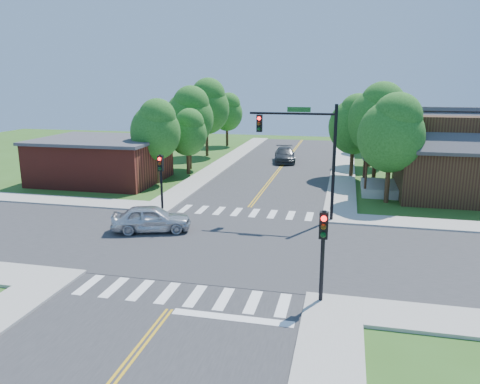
% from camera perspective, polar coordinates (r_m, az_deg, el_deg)
% --- Properties ---
extents(ground, '(100.00, 100.00, 0.00)m').
position_cam_1_polar(ground, '(25.20, -2.35, -6.42)').
color(ground, '#2F561B').
rests_on(ground, ground).
extents(road_ns, '(10.00, 90.00, 0.04)m').
position_cam_1_polar(road_ns, '(25.19, -2.35, -6.38)').
color(road_ns, '#2D2D30').
rests_on(road_ns, ground).
extents(road_ew, '(90.00, 10.00, 0.04)m').
position_cam_1_polar(road_ew, '(25.19, -2.35, -6.37)').
color(road_ew, '#2D2D30').
rests_on(road_ew, ground).
extents(intersection_patch, '(10.20, 10.20, 0.06)m').
position_cam_1_polar(intersection_patch, '(25.20, -2.35, -6.42)').
color(intersection_patch, '#2D2D30').
rests_on(intersection_patch, ground).
extents(sidewalk_ne, '(40.00, 40.00, 0.14)m').
position_cam_1_polar(sidewalk_ne, '(40.72, 26.11, 0.07)').
color(sidewalk_ne, '#9E9B93').
rests_on(sidewalk_ne, ground).
extents(sidewalk_nw, '(40.00, 40.00, 0.14)m').
position_cam_1_polar(sidewalk_nw, '(45.33, -16.57, 2.17)').
color(sidewalk_nw, '#9E9B93').
rests_on(sidewalk_nw, ground).
extents(crosswalk_north, '(8.85, 2.00, 0.01)m').
position_cam_1_polar(crosswalk_north, '(30.92, 0.66, -2.50)').
color(crosswalk_north, white).
rests_on(crosswalk_north, ground).
extents(crosswalk_south, '(8.85, 2.00, 0.01)m').
position_cam_1_polar(crosswalk_south, '(19.74, -7.18, -12.28)').
color(crosswalk_south, white).
rests_on(crosswalk_south, ground).
extents(centerline, '(0.30, 90.00, 0.01)m').
position_cam_1_polar(centerline, '(25.19, -2.35, -6.32)').
color(centerline, gold).
rests_on(centerline, ground).
extents(stop_bar, '(4.60, 0.45, 0.09)m').
position_cam_1_polar(stop_bar, '(17.91, -0.94, -15.20)').
color(stop_bar, white).
rests_on(stop_bar, ground).
extents(signal_mast_ne, '(5.30, 0.42, 7.20)m').
position_cam_1_polar(signal_mast_ne, '(28.76, 8.11, 5.93)').
color(signal_mast_ne, black).
rests_on(signal_mast_ne, ground).
extents(signal_pole_se, '(0.34, 0.42, 3.80)m').
position_cam_1_polar(signal_pole_se, '(18.22, 10.09, -5.73)').
color(signal_pole_se, black).
rests_on(signal_pole_se, ground).
extents(signal_pole_nw, '(0.34, 0.42, 3.80)m').
position_cam_1_polar(signal_pole_nw, '(31.36, -9.63, 2.46)').
color(signal_pole_nw, black).
rests_on(signal_pole_nw, ground).
extents(house_ne, '(13.05, 8.80, 7.11)m').
position_cam_1_polar(house_ne, '(38.47, 26.10, 4.31)').
color(house_ne, black).
rests_on(house_ne, ground).
extents(building_nw, '(10.40, 8.40, 3.73)m').
position_cam_1_polar(building_nw, '(41.99, -16.54, 3.81)').
color(building_nw, maroon).
rests_on(building_nw, ground).
extents(tree_e_a, '(4.59, 4.36, 7.80)m').
position_cam_1_polar(tree_e_a, '(34.26, 18.11, 7.05)').
color(tree_e_a, '#382314').
rests_on(tree_e_a, ground).
extents(tree_e_b, '(4.98, 4.73, 8.47)m').
position_cam_1_polar(tree_e_b, '(40.99, 16.56, 8.76)').
color(tree_e_b, '#382314').
rests_on(tree_e_b, ground).
extents(tree_e_c, '(4.44, 4.21, 7.54)m').
position_cam_1_polar(tree_e_c, '(48.58, 15.89, 8.76)').
color(tree_e_c, '#382314').
rests_on(tree_e_c, ground).
extents(tree_e_d, '(4.39, 4.17, 7.47)m').
position_cam_1_polar(tree_e_d, '(58.32, 16.23, 9.42)').
color(tree_e_d, '#382314').
rests_on(tree_e_d, ground).
extents(tree_w_a, '(4.19, 3.98, 7.12)m').
position_cam_1_polar(tree_w_a, '(39.62, -10.21, 7.66)').
color(tree_w_a, '#382314').
rests_on(tree_w_a, ground).
extents(tree_w_b, '(4.74, 4.50, 8.05)m').
position_cam_1_polar(tree_w_b, '(45.61, -6.17, 9.33)').
color(tree_w_b, '#382314').
rests_on(tree_w_b, ground).
extents(tree_w_c, '(5.17, 4.91, 8.79)m').
position_cam_1_polar(tree_w_c, '(53.45, -4.06, 10.52)').
color(tree_w_c, '#382314').
rests_on(tree_w_c, ground).
extents(tree_w_d, '(4.08, 3.88, 6.94)m').
position_cam_1_polar(tree_w_d, '(61.70, -1.54, 9.83)').
color(tree_w_d, '#382314').
rests_on(tree_w_d, ground).
extents(tree_house, '(4.38, 4.16, 7.45)m').
position_cam_1_polar(tree_house, '(42.59, 13.82, 8.18)').
color(tree_house, '#382314').
rests_on(tree_house, ground).
extents(tree_bldg, '(3.58, 3.40, 6.09)m').
position_cam_1_polar(tree_bldg, '(43.29, -6.34, 7.38)').
color(tree_bldg, '#382314').
rests_on(tree_bldg, ground).
extents(car_silver, '(4.44, 5.57, 1.54)m').
position_cam_1_polar(car_silver, '(27.49, -10.75, -3.25)').
color(car_silver, silver).
rests_on(car_silver, ground).
extents(car_dgrey, '(3.68, 5.83, 1.51)m').
position_cam_1_polar(car_dgrey, '(49.94, 5.48, 4.49)').
color(car_dgrey, '#34373A').
rests_on(car_dgrey, ground).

